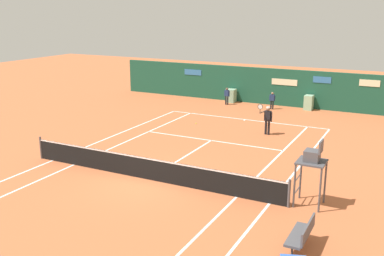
{
  "coord_description": "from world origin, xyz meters",
  "views": [
    {
      "loc": [
        9.63,
        -14.8,
        6.96
      ],
      "look_at": [
        -0.77,
        5.61,
        0.8
      ],
      "focal_mm": 41.78,
      "sensor_mm": 36.0,
      "label": 1
    }
  ],
  "objects_px": {
    "umpire_chair": "(312,161)",
    "player_on_baseline": "(267,118)",
    "player_bench": "(302,233)",
    "ball_kid_centre_post": "(272,99)",
    "tennis_ball_near_service_line": "(196,123)",
    "ball_kid_left_post": "(227,95)"
  },
  "relations": [
    {
      "from": "player_on_baseline",
      "to": "umpire_chair",
      "type": "bearing_deg",
      "value": 125.15
    },
    {
      "from": "player_bench",
      "to": "player_on_baseline",
      "type": "relative_size",
      "value": 0.86
    },
    {
      "from": "player_bench",
      "to": "ball_kid_centre_post",
      "type": "relative_size",
      "value": 1.29
    },
    {
      "from": "umpire_chair",
      "to": "ball_kid_left_post",
      "type": "relative_size",
      "value": 1.96
    },
    {
      "from": "tennis_ball_near_service_line",
      "to": "ball_kid_left_post",
      "type": "bearing_deg",
      "value": 94.93
    },
    {
      "from": "ball_kid_centre_post",
      "to": "umpire_chair",
      "type": "bearing_deg",
      "value": 103.09
    },
    {
      "from": "ball_kid_centre_post",
      "to": "tennis_ball_near_service_line",
      "type": "bearing_deg",
      "value": 55.83
    },
    {
      "from": "player_bench",
      "to": "tennis_ball_near_service_line",
      "type": "relative_size",
      "value": 23.35
    },
    {
      "from": "tennis_ball_near_service_line",
      "to": "umpire_chair",
      "type": "bearing_deg",
      "value": -44.16
    },
    {
      "from": "tennis_ball_near_service_line",
      "to": "ball_kid_centre_post",
      "type": "bearing_deg",
      "value": 64.73
    },
    {
      "from": "player_bench",
      "to": "ball_kid_centre_post",
      "type": "distance_m",
      "value": 19.26
    },
    {
      "from": "ball_kid_centre_post",
      "to": "player_bench",
      "type": "bearing_deg",
      "value": 100.89
    },
    {
      "from": "player_on_baseline",
      "to": "ball_kid_centre_post",
      "type": "distance_m",
      "value": 6.78
    },
    {
      "from": "umpire_chair",
      "to": "player_bench",
      "type": "distance_m",
      "value": 3.45
    },
    {
      "from": "umpire_chair",
      "to": "tennis_ball_near_service_line",
      "type": "bearing_deg",
      "value": 45.84
    },
    {
      "from": "ball_kid_centre_post",
      "to": "ball_kid_left_post",
      "type": "bearing_deg",
      "value": -8.9
    },
    {
      "from": "umpire_chair",
      "to": "ball_kid_left_post",
      "type": "bearing_deg",
      "value": 32.48
    },
    {
      "from": "player_bench",
      "to": "ball_kid_centre_post",
      "type": "height_order",
      "value": "ball_kid_centre_post"
    },
    {
      "from": "umpire_chair",
      "to": "player_bench",
      "type": "height_order",
      "value": "umpire_chair"
    },
    {
      "from": "ball_kid_centre_post",
      "to": "tennis_ball_near_service_line",
      "type": "relative_size",
      "value": 18.14
    },
    {
      "from": "umpire_chair",
      "to": "player_on_baseline",
      "type": "height_order",
      "value": "umpire_chair"
    },
    {
      "from": "tennis_ball_near_service_line",
      "to": "player_on_baseline",
      "type": "bearing_deg",
      "value": -4.03
    }
  ]
}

